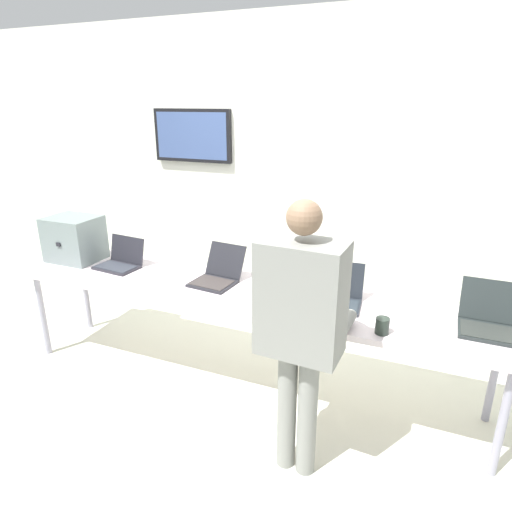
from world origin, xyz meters
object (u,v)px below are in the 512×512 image
equipment_box (74,239)px  person (301,319)px  workbench (240,296)px  laptop_station_2 (334,294)px  laptop_station_3 (487,319)px  coffee_mug (382,326)px  laptop_station_0 (121,260)px  laptop_station_1 (218,274)px

equipment_box → person: 2.29m
workbench → laptop_station_2: 0.67m
laptop_station_3 → coffee_mug: 0.64m
laptop_station_0 → laptop_station_2: (1.76, -0.00, 0.00)m
laptop_station_1 → laptop_station_2: size_ratio=1.06×
laptop_station_2 → laptop_station_0: bearing=179.9°
laptop_station_3 → coffee_mug: laptop_station_3 is taller
equipment_box → coffee_mug: (2.57, -0.30, -0.14)m
laptop_station_2 → person: (-0.03, -0.67, 0.14)m
laptop_station_0 → laptop_station_2: 1.76m
laptop_station_0 → coffee_mug: laptop_station_0 is taller
laptop_station_2 → person: bearing=-92.4°
laptop_station_1 → laptop_station_3: (1.80, -0.03, 0.00)m
workbench → person: person is taller
laptop_station_1 → coffee_mug: 1.28m
laptop_station_2 → laptop_station_3: (0.91, -0.00, -0.00)m
workbench → person: (0.64, -0.62, 0.24)m
workbench → laptop_station_3: size_ratio=9.67×
laptop_station_1 → laptop_station_2: bearing=-1.7°
laptop_station_0 → laptop_station_3: size_ratio=0.97×
workbench → laptop_station_2: size_ratio=9.51×
workbench → laptop_station_3: bearing=1.8°
laptop_station_3 → person: bearing=-144.6°
laptop_station_2 → coffee_mug: 0.46m
workbench → laptop_station_1: (-0.22, 0.08, 0.10)m
laptop_station_0 → laptop_station_1: size_ratio=0.89×
laptop_station_3 → person: 1.17m
laptop_station_1 → coffee_mug: bearing=-14.9°
workbench → coffee_mug: bearing=-13.8°
laptop_station_0 → person: person is taller
laptop_station_2 → laptop_station_3: bearing=-0.3°
laptop_station_1 → equipment_box: bearing=-178.9°
coffee_mug → laptop_station_2: bearing=139.3°
equipment_box → laptop_station_2: size_ratio=1.09×
laptop_station_2 → workbench: bearing=-175.4°
equipment_box → person: bearing=-17.2°
workbench → person: 0.92m
workbench → equipment_box: size_ratio=8.74×
equipment_box → person: person is taller
laptop_station_0 → laptop_station_3: (2.67, -0.01, 0.00)m
person → equipment_box: bearing=162.8°
equipment_box → laptop_station_2: equipment_box is taller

